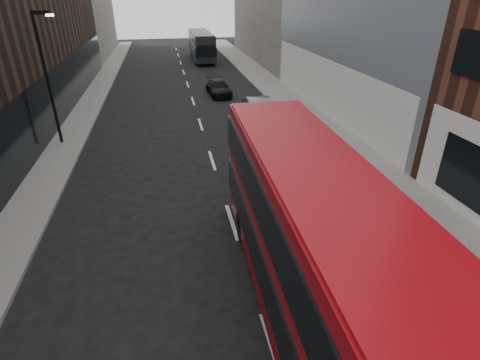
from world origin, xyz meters
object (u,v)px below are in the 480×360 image
street_lamp (47,71)px  red_bus (310,236)px  car_a (268,143)px  car_c (218,88)px  grey_bus (201,45)px  car_b (260,110)px

street_lamp → red_bus: (9.40, -14.77, -1.66)m
red_bus → car_a: bearing=82.0°
red_bus → car_c: size_ratio=2.68×
grey_bus → car_c: bearing=-91.7°
grey_bus → car_c: size_ratio=2.47×
car_c → car_b: bearing=-80.4°
red_bus → car_a: 11.31m
red_bus → car_a: size_ratio=2.88×
red_bus → car_c: bearing=89.2°
red_bus → car_b: size_ratio=2.46×
grey_bus → car_c: 18.00m
red_bus → car_c: (1.14, 24.28, -1.91)m
grey_bus → car_a: grey_bus is taller
car_a → car_c: car_a is taller
street_lamp → grey_bus: size_ratio=0.67×
red_bus → car_c: 24.38m
street_lamp → car_c: (10.55, 9.51, -3.57)m
car_a → car_b: size_ratio=0.85×
car_a → car_c: (-0.76, 13.29, -0.06)m
street_lamp → car_a: bearing=-18.5°
car_b → street_lamp: bearing=-171.6°
red_bus → grey_bus: red_bus is taller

